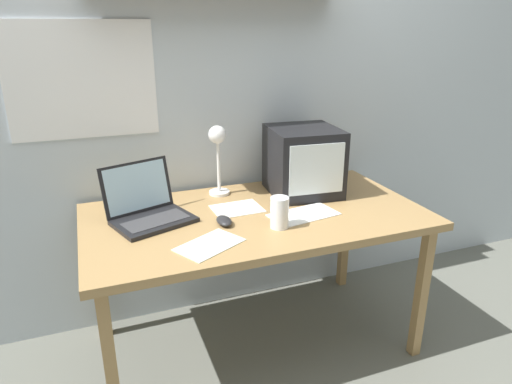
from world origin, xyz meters
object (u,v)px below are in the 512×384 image
object	(u,v)px
juice_glass	(280,214)
crt_monitor	(303,161)
computer_mouse	(224,221)
loose_paper_near_laptop	(210,245)
laptop	(147,206)
desk_lamp	(218,149)
loose_paper_near_monitor	(304,215)
open_notebook	(237,209)
corner_desk	(256,225)

from	to	relation	value
juice_glass	crt_monitor	bearing A→B (deg)	51.40
crt_monitor	computer_mouse	xyz separation A→B (m)	(-0.48, -0.24, -0.15)
computer_mouse	loose_paper_near_laptop	distance (m)	0.20
crt_monitor	laptop	xyz separation A→B (m)	(-0.77, -0.06, -0.10)
desk_lamp	juice_glass	world-z (taller)	desk_lamp
computer_mouse	loose_paper_near_monitor	distance (m)	0.36
laptop	computer_mouse	size ratio (longest dim) A/B	3.64
crt_monitor	loose_paper_near_laptop	xyz separation A→B (m)	(-0.59, -0.40, -0.16)
juice_glass	open_notebook	size ratio (longest dim) A/B	0.58
desk_lamp	juice_glass	xyz separation A→B (m)	(0.13, -0.43, -0.18)
juice_glass	loose_paper_near_monitor	distance (m)	0.18
crt_monitor	loose_paper_near_monitor	distance (m)	0.33
loose_paper_near_laptop	loose_paper_near_monitor	bearing A→B (deg)	16.41
laptop	computer_mouse	xyz separation A→B (m)	(0.29, -0.17, -0.04)
laptop	crt_monitor	bearing A→B (deg)	-14.62
crt_monitor	laptop	size ratio (longest dim) A/B	0.94
corner_desk	crt_monitor	world-z (taller)	crt_monitor
juice_glass	open_notebook	distance (m)	0.27
corner_desk	open_notebook	bearing A→B (deg)	131.19
crt_monitor	juice_glass	bearing A→B (deg)	-123.46
laptop	juice_glass	size ratio (longest dim) A/B	2.94
crt_monitor	laptop	bearing A→B (deg)	-170.08
loose_paper_near_monitor	computer_mouse	bearing A→B (deg)	175.45
open_notebook	juice_glass	bearing A→B (deg)	-67.88
desk_lamp	juice_glass	distance (m)	0.49
desk_lamp	loose_paper_near_monitor	distance (m)	0.51
loose_paper_near_monitor	loose_paper_near_laptop	bearing A→B (deg)	-163.59
juice_glass	computer_mouse	world-z (taller)	juice_glass
corner_desk	loose_paper_near_monitor	bearing A→B (deg)	-26.75
computer_mouse	loose_paper_near_laptop	xyz separation A→B (m)	(-0.11, -0.17, -0.01)
juice_glass	loose_paper_near_laptop	xyz separation A→B (m)	(-0.31, -0.06, -0.06)
computer_mouse	crt_monitor	bearing A→B (deg)	26.11
juice_glass	loose_paper_near_laptop	bearing A→B (deg)	-169.70
desk_lamp	computer_mouse	size ratio (longest dim) A/B	3.32
desk_lamp	crt_monitor	bearing A→B (deg)	5.53
loose_paper_near_laptop	open_notebook	size ratio (longest dim) A/B	1.29
juice_glass	open_notebook	world-z (taller)	juice_glass
crt_monitor	loose_paper_near_laptop	world-z (taller)	crt_monitor
desk_lamp	computer_mouse	distance (m)	0.40
computer_mouse	loose_paper_near_laptop	size ratio (longest dim) A/B	0.37
computer_mouse	open_notebook	bearing A→B (deg)	53.39
laptop	desk_lamp	world-z (taller)	desk_lamp
loose_paper_near_monitor	desk_lamp	bearing A→B (deg)	128.64
open_notebook	loose_paper_near_monitor	bearing A→B (deg)	-33.68
crt_monitor	juice_glass	size ratio (longest dim) A/B	2.77
desk_lamp	loose_paper_near_monitor	world-z (taller)	desk_lamp
crt_monitor	open_notebook	world-z (taller)	crt_monitor
loose_paper_near_laptop	open_notebook	xyz separation A→B (m)	(0.21, 0.31, 0.00)
corner_desk	open_notebook	size ratio (longest dim) A/B	6.63
desk_lamp	loose_paper_near_monitor	bearing A→B (deg)	-33.23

